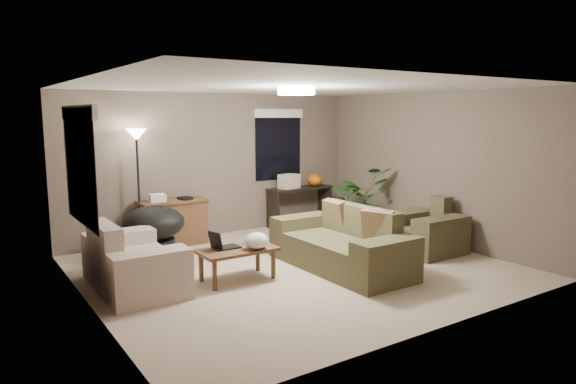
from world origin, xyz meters
TOP-DOWN VIEW (x-y plane):
  - room_shell at (0.00, 0.00)m, footprint 5.50×5.50m
  - main_sofa at (0.54, -0.36)m, footprint 0.95×2.20m
  - throw_pillows at (0.79, -0.36)m, footprint 0.38×1.39m
  - loveseat at (-2.17, 0.42)m, footprint 0.90×1.60m
  - armchair at (2.16, -0.42)m, footprint 0.95×1.00m
  - coffee_table at (-0.94, -0.03)m, footprint 1.00×0.55m
  - laptop at (-1.10, 0.07)m, footprint 0.38×0.24m
  - plastic_bag at (-0.74, -0.18)m, footprint 0.38×0.37m
  - desk at (-0.95, 2.17)m, footprint 1.10×0.50m
  - desk_papers at (-1.11, 2.16)m, footprint 0.69×0.29m
  - console_table at (1.63, 2.23)m, footprint 1.30×0.40m
  - pumpkin at (1.98, 2.23)m, footprint 0.29×0.29m
  - cardboard_box at (1.38, 2.23)m, footprint 0.40×0.33m
  - papasan_chair at (-1.49, 1.54)m, footprint 1.17×1.17m
  - floor_lamp at (-1.48, 2.21)m, footprint 0.32×0.32m
  - ceiling_fixture at (0.00, 0.00)m, footprint 0.50×0.50m
  - houseplant at (2.15, 1.13)m, footprint 1.10×1.22m
  - cat_scratching_post at (2.26, 0.85)m, footprint 0.32×0.32m
  - window_left at (-2.73, 0.30)m, footprint 0.05×1.56m
  - window_back at (1.30, 2.48)m, footprint 1.06×0.05m

SIDE VIEW (x-z plane):
  - cat_scratching_post at x=2.26m, z-range -0.04..0.46m
  - main_sofa at x=0.54m, z-range -0.13..0.72m
  - loveseat at x=-2.17m, z-range -0.13..0.72m
  - armchair at x=2.16m, z-range -0.13..0.72m
  - coffee_table at x=-0.94m, z-range 0.15..0.57m
  - desk at x=-0.95m, z-range 0.00..0.75m
  - console_table at x=1.63m, z-range 0.06..0.81m
  - papasan_chair at x=-1.49m, z-range 0.07..0.86m
  - houseplant at x=2.15m, z-range 0.00..0.95m
  - laptop at x=-1.10m, z-range 0.36..0.60m
  - plastic_bag at x=-0.74m, z-range 0.42..0.64m
  - throw_pillows at x=0.79m, z-range 0.42..0.88m
  - desk_papers at x=-1.11m, z-range 0.74..0.86m
  - pumpkin at x=1.98m, z-range 0.75..0.98m
  - cardboard_box at x=1.38m, z-range 0.75..1.02m
  - room_shell at x=0.00m, z-range -1.50..4.00m
  - floor_lamp at x=-1.48m, z-range 0.64..2.55m
  - window_left at x=-2.73m, z-range 1.12..2.45m
  - window_back at x=1.30m, z-range 1.12..2.45m
  - ceiling_fixture at x=0.00m, z-range 2.39..2.49m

